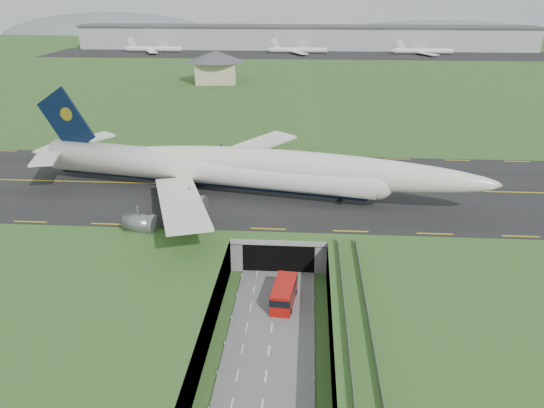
{
  "coord_description": "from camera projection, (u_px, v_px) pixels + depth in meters",
  "views": [
    {
      "loc": [
        4.43,
        -69.9,
        44.29
      ],
      "look_at": [
        -1.92,
        20.0,
        7.5
      ],
      "focal_mm": 35.0,
      "sensor_mm": 36.0,
      "label": 1
    }
  ],
  "objects": [
    {
      "name": "shuttle_tram",
      "position": [
        284.0,
        294.0,
        79.44
      ],
      "size": [
        3.93,
        8.43,
        3.31
      ],
      "rotation": [
        0.0,
        0.0,
        -0.11
      ],
      "color": "#B1100B",
      "rests_on": "ground"
    },
    {
      "name": "taxiway",
      "position": [
        286.0,
        187.0,
        109.76
      ],
      "size": [
        800.0,
        44.0,
        0.18
      ],
      "primitive_type": "cube",
      "color": "black",
      "rests_on": "airfield_deck"
    },
    {
      "name": "ground",
      "position": [
        275.0,
        298.0,
        81.58
      ],
      "size": [
        900.0,
        900.0,
        0.0
      ],
      "primitive_type": "plane",
      "color": "#335A24",
      "rests_on": "ground"
    },
    {
      "name": "cargo_terminal",
      "position": [
        304.0,
        37.0,
        352.82
      ],
      "size": [
        320.0,
        67.0,
        15.6
      ],
      "color": "#B2B2B2",
      "rests_on": "ground"
    },
    {
      "name": "distant_hills",
      "position": [
        378.0,
        46.0,
        476.0
      ],
      "size": [
        700.0,
        91.0,
        60.0
      ],
      "color": "slate",
      "rests_on": "ground"
    },
    {
      "name": "tunnel_portal",
      "position": [
        281.0,
        232.0,
        95.76
      ],
      "size": [
        17.0,
        22.3,
        6.0
      ],
      "color": "gray",
      "rests_on": "ground"
    },
    {
      "name": "guideway",
      "position": [
        360.0,
        352.0,
        61.2
      ],
      "size": [
        3.0,
        53.0,
        7.05
      ],
      "color": "#A8A8A3",
      "rests_on": "ground"
    },
    {
      "name": "trench_road",
      "position": [
        272.0,
        326.0,
        74.62
      ],
      "size": [
        12.0,
        75.0,
        0.2
      ],
      "primitive_type": "cube",
      "color": "slate",
      "rests_on": "ground"
    },
    {
      "name": "service_building",
      "position": [
        216.0,
        64.0,
        228.28
      ],
      "size": [
        27.59,
        27.59,
        13.52
      ],
      "rotation": [
        0.0,
        0.0,
        0.12
      ],
      "color": "#C9B691",
      "rests_on": "ground"
    },
    {
      "name": "airfield_deck",
      "position": [
        275.0,
        281.0,
        80.45
      ],
      "size": [
        800.0,
        800.0,
        6.0
      ],
      "primitive_type": "cube",
      "color": "gray",
      "rests_on": "ground"
    },
    {
      "name": "jumbo_jet",
      "position": [
        237.0,
        169.0,
        103.76
      ],
      "size": [
        95.19,
        60.35,
        20.36
      ],
      "rotation": [
        0.0,
        0.0,
        -0.2
      ],
      "color": "white",
      "rests_on": "ground"
    }
  ]
}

